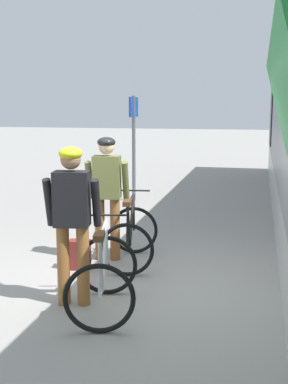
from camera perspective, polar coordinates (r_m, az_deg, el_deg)
ground_plane at (r=6.20m, az=-0.94°, el=-10.85°), size 80.00×80.00×0.00m
cyclist_near_in_dark at (r=5.47m, az=-8.23°, el=-2.28°), size 0.64×0.37×1.76m
cyclist_far_in_olive at (r=7.04m, az=-4.26°, el=0.54°), size 0.64×0.36×1.76m
bicycle_near_silver at (r=5.39m, az=-4.67°, el=-9.60°), size 0.93×1.20×0.99m
bicycle_far_black at (r=6.95m, az=-1.54°, el=-5.07°), size 0.87×1.17×0.99m
backpack_on_platform at (r=6.85m, az=-7.38°, el=-7.12°), size 0.30×0.21×0.40m
platform_sign_post at (r=11.40m, az=-1.19°, el=7.04°), size 0.08×0.70×2.40m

